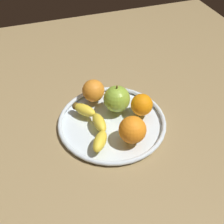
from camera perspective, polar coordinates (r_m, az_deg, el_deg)
name	(u,v)px	position (r cm, az deg, el deg)	size (l,w,h in cm)	color
ground_plane	(112,129)	(82.91, 0.00, -3.42)	(142.21, 142.21, 4.00)	#947C50
fruit_bowl	(112,122)	(80.82, 0.00, -2.01)	(30.58, 30.58, 1.80)	silver
banana	(93,123)	(77.22, -3.73, -2.24)	(20.30, 7.74, 3.12)	yellow
apple	(117,99)	(80.97, 0.97, 2.65)	(7.65, 7.65, 8.45)	#8CB335
orange_center	(142,105)	(80.59, 5.96, 1.48)	(6.26, 6.26, 6.26)	orange
orange_back_right	(93,91)	(84.75, -3.74, 4.29)	(6.68, 6.68, 6.68)	orange
orange_front_left	(133,130)	(72.76, 4.12, -3.57)	(7.18, 7.18, 7.18)	orange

